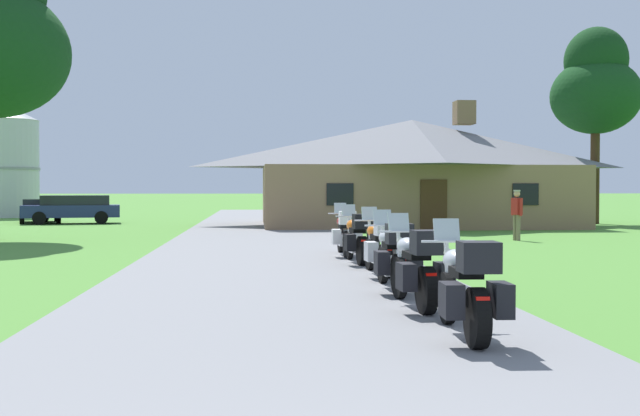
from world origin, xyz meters
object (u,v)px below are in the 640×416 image
object	(u,v)px
motorcycle_orange_fourth_in_row	(380,247)
tree_right_of_lodge	(596,86)
metal_silo_distant	(6,161)
bystander_red_shirt_near_lodge	(517,212)
motorcycle_orange_fifth_in_row	(358,239)
motorcycle_red_farthest_in_row	(345,234)
motorcycle_silver_second_in_row	(417,269)
motorcycle_silver_third_in_row	(393,257)
motorcycle_silver_nearest_to_camera	(466,290)
parked_black_sedan_far_left	(40,210)
parked_navy_suv_far_left	(73,208)

from	to	relation	value
motorcycle_orange_fourth_in_row	tree_right_of_lodge	world-z (taller)	tree_right_of_lodge
motorcycle_orange_fourth_in_row	metal_silo_distant	xyz separation A→B (m)	(-17.50, 32.98, 2.81)
bystander_red_shirt_near_lodge	metal_silo_distant	size ratio (longest dim) A/B	0.25
motorcycle_orange_fifth_in_row	motorcycle_red_farthest_in_row	xyz separation A→B (m)	(-0.05, 1.99, 0.00)
motorcycle_silver_second_in_row	bystander_red_shirt_near_lodge	size ratio (longest dim) A/B	1.24
motorcycle_orange_fifth_in_row	bystander_red_shirt_near_lodge	size ratio (longest dim) A/B	1.24
motorcycle_silver_third_in_row	motorcycle_silver_second_in_row	bearing A→B (deg)	-90.78
motorcycle_orange_fourth_in_row	motorcycle_silver_nearest_to_camera	bearing A→B (deg)	-93.37
bystander_red_shirt_near_lodge	tree_right_of_lodge	bearing A→B (deg)	-49.24
motorcycle_silver_second_in_row	metal_silo_distant	bearing A→B (deg)	111.71
motorcycle_silver_second_in_row	parked_black_sedan_far_left	xyz separation A→B (m)	(-13.22, 29.16, 0.03)
motorcycle_orange_fourth_in_row	motorcycle_silver_third_in_row	bearing A→B (deg)	-96.52
motorcycle_orange_fifth_in_row	motorcycle_red_farthest_in_row	distance (m)	1.99
tree_right_of_lodge	parked_navy_suv_far_left	world-z (taller)	tree_right_of_lodge
motorcycle_orange_fourth_in_row	metal_silo_distant	distance (m)	37.44
motorcycle_silver_second_in_row	motorcycle_orange_fourth_in_row	distance (m)	4.01
motorcycle_silver_third_in_row	metal_silo_distant	world-z (taller)	metal_silo_distant
motorcycle_silver_third_in_row	parked_black_sedan_far_left	world-z (taller)	motorcycle_silver_third_in_row
motorcycle_silver_second_in_row	parked_black_sedan_far_left	bearing A→B (deg)	110.96
motorcycle_silver_nearest_to_camera	motorcycle_silver_third_in_row	world-z (taller)	same
motorcycle_silver_nearest_to_camera	motorcycle_silver_second_in_row	size ratio (longest dim) A/B	1.00
motorcycle_orange_fourth_in_row	motorcycle_red_farthest_in_row	size ratio (longest dim) A/B	1.00
motorcycle_orange_fifth_in_row	bystander_red_shirt_near_lodge	world-z (taller)	bystander_red_shirt_near_lodge
parked_black_sedan_far_left	tree_right_of_lodge	bearing A→B (deg)	-24.16
motorcycle_orange_fourth_in_row	parked_navy_suv_far_left	world-z (taller)	parked_navy_suv_far_left
motorcycle_red_farthest_in_row	metal_silo_distant	world-z (taller)	metal_silo_distant
motorcycle_silver_nearest_to_camera	tree_right_of_lodge	bearing A→B (deg)	64.75
motorcycle_silver_third_in_row	parked_navy_suv_far_left	world-z (taller)	parked_navy_suv_far_left
metal_silo_distant	parked_black_sedan_far_left	world-z (taller)	metal_silo_distant
motorcycle_orange_fourth_in_row	tree_right_of_lodge	xyz separation A→B (m)	(14.26, 21.43, 6.15)
parked_black_sedan_far_left	motorcycle_red_farthest_in_row	bearing A→B (deg)	-74.12
motorcycle_silver_third_in_row	parked_navy_suv_far_left	distance (m)	28.25
motorcycle_silver_nearest_to_camera	motorcycle_orange_fifth_in_row	world-z (taller)	same
motorcycle_red_farthest_in_row	metal_silo_distant	bearing A→B (deg)	121.16
motorcycle_red_farthest_in_row	tree_right_of_lodge	xyz separation A→B (m)	(14.43, 17.10, 6.15)
motorcycle_silver_third_in_row	motorcycle_orange_fourth_in_row	xyz separation A→B (m)	(0.14, 2.13, 0.00)
metal_silo_distant	motorcycle_orange_fifth_in_row	bearing A→B (deg)	-60.43
bystander_red_shirt_near_lodge	motorcycle_red_farthest_in_row	bearing A→B (deg)	117.71
motorcycle_silver_second_in_row	motorcycle_red_farthest_in_row	bearing A→B (deg)	86.65
parked_navy_suv_far_left	parked_black_sedan_far_left	xyz separation A→B (m)	(-1.97, 1.37, -0.13)
motorcycle_orange_fourth_in_row	motorcycle_red_farthest_in_row	distance (m)	4.33
motorcycle_silver_second_in_row	parked_navy_suv_far_left	xyz separation A→B (m)	(-11.24, 27.79, 0.17)
motorcycle_orange_fifth_in_row	parked_black_sedan_far_left	size ratio (longest dim) A/B	0.46
parked_navy_suv_far_left	motorcycle_orange_fifth_in_row	bearing A→B (deg)	-162.77
motorcycle_silver_nearest_to_camera	motorcycle_orange_fourth_in_row	size ratio (longest dim) A/B	1.00
bystander_red_shirt_near_lodge	parked_black_sedan_far_left	bearing A→B (deg)	38.48
motorcycle_orange_fourth_in_row	tree_right_of_lodge	size ratio (longest dim) A/B	0.22
motorcycle_silver_nearest_to_camera	motorcycle_silver_third_in_row	distance (m)	4.02
motorcycle_red_farthest_in_row	motorcycle_orange_fourth_in_row	bearing A→B (deg)	-87.87
motorcycle_orange_fifth_in_row	motorcycle_red_farthest_in_row	size ratio (longest dim) A/B	1.00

